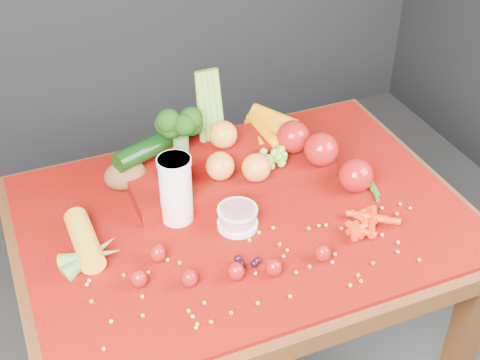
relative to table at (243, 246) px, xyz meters
name	(u,v)px	position (x,y,z in m)	size (l,w,h in m)	color
table	(243,246)	(0.00, 0.00, 0.00)	(1.10, 0.80, 0.75)	#3E1F0E
red_cloth	(243,215)	(0.00, 0.00, 0.10)	(1.05, 0.75, 0.01)	#720903
milk_glass	(176,187)	(-0.15, 0.04, 0.20)	(0.08, 0.08, 0.17)	silver
yogurt_bowl	(238,217)	(-0.03, -0.04, 0.14)	(0.10, 0.10, 0.05)	silver
strawberry_scatter	(220,266)	(-0.13, -0.17, 0.13)	(0.44, 0.18, 0.05)	maroon
dark_grape_cluster	(247,264)	(-0.07, -0.18, 0.12)	(0.06, 0.05, 0.03)	black
soybean_scatter	(278,265)	(0.00, -0.20, 0.11)	(0.84, 0.24, 0.01)	#A28E45
corn_ear	(89,251)	(-0.38, -0.01, 0.13)	(0.18, 0.23, 0.06)	gold
potato	(125,175)	(-0.23, 0.21, 0.14)	(0.11, 0.08, 0.08)	brown
baby_carrot_pile	(361,217)	(0.25, -0.14, 0.12)	(0.17, 0.17, 0.03)	red
green_bean_pile	(370,181)	(0.35, -0.01, 0.11)	(0.14, 0.12, 0.01)	#1F5E15
produce_mound	(239,156)	(0.05, 0.15, 0.17)	(0.61, 0.37, 0.27)	#720903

